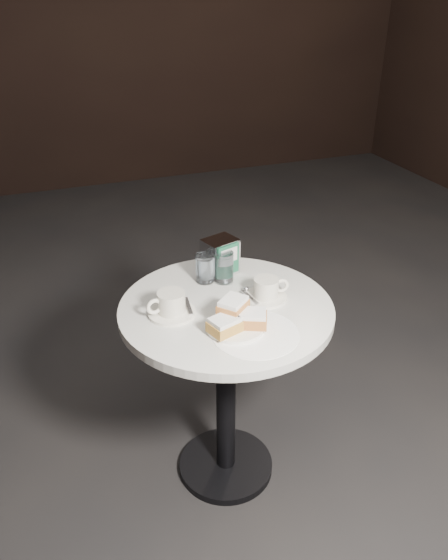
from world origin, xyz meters
TOP-DOWN VIEW (x-y plane):
  - ground at (0.00, 0.00)m, footprint 7.00×7.00m
  - cafe_table at (0.00, 0.00)m, footprint 0.70×0.70m
  - sugar_spill at (0.03, -0.18)m, footprint 0.34×0.34m
  - beignet_plate at (-0.02, -0.13)m, footprint 0.20×0.18m
  - coffee_cup_left at (-0.18, 0.01)m, footprint 0.17×0.17m
  - coffee_cup_right at (0.14, -0.00)m, footprint 0.16×0.16m
  - water_glass_left at (-0.01, 0.18)m, footprint 0.07×0.07m
  - water_glass_right at (0.05, 0.16)m, footprint 0.07×0.07m
  - napkin_dispenser at (0.06, 0.22)m, footprint 0.14×0.12m

SIDE VIEW (x-z plane):
  - ground at x=0.00m, z-range 0.00..0.00m
  - cafe_table at x=0.00m, z-range 0.17..0.92m
  - sugar_spill at x=0.03m, z-range 0.74..0.75m
  - coffee_cup_right at x=0.14m, z-range 0.74..0.81m
  - beignet_plate at x=-0.02m, z-range 0.73..0.82m
  - coffee_cup_left at x=-0.18m, z-range 0.74..0.82m
  - water_glass_left at x=-0.01m, z-range 0.74..0.85m
  - water_glass_right at x=0.05m, z-range 0.74..0.85m
  - napkin_dispenser at x=0.06m, z-range 0.75..0.88m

